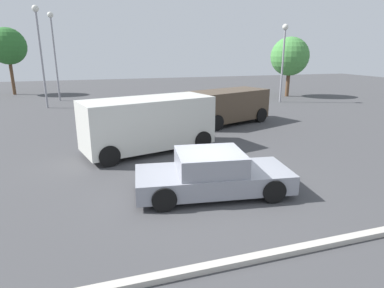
{
  "coord_description": "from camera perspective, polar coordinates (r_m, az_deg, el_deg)",
  "views": [
    {
      "loc": [
        -2.95,
        -8.0,
        3.91
      ],
      "look_at": [
        0.14,
        1.9,
        0.9
      ],
      "focal_mm": 30.2,
      "sensor_mm": 36.0,
      "label": 1
    }
  ],
  "objects": [
    {
      "name": "van_white",
      "position": [
        12.93,
        -7.7,
        3.71
      ],
      "size": [
        5.44,
        3.24,
        2.13
      ],
      "rotation": [
        0.0,
        0.0,
        0.26
      ],
      "color": "silver",
      "rests_on": "ground_plane"
    },
    {
      "name": "pedestrian",
      "position": [
        15.52,
        -15.61,
        4.69
      ],
      "size": [
        0.57,
        0.27,
        1.65
      ],
      "rotation": [
        0.0,
        0.0,
        4.8
      ],
      "color": "black",
      "rests_on": "ground_plane"
    },
    {
      "name": "tree_back_left",
      "position": [
        34.16,
        -29.79,
        14.75
      ],
      "size": [
        3.21,
        3.21,
        5.91
      ],
      "color": "brown",
      "rests_on": "ground_plane"
    },
    {
      "name": "light_post_mid",
      "position": [
        24.93,
        -25.36,
        16.19
      ],
      "size": [
        0.44,
        0.44,
        6.78
      ],
      "color": "gray",
      "rests_on": "ground_plane"
    },
    {
      "name": "light_post_far",
      "position": [
        28.29,
        -23.28,
        16.2
      ],
      "size": [
        0.44,
        0.44,
        6.74
      ],
      "color": "gray",
      "rests_on": "ground_plane"
    },
    {
      "name": "sedan_foreground",
      "position": [
        9.11,
        3.59,
        -5.37
      ],
      "size": [
        4.51,
        2.34,
        1.23
      ],
      "rotation": [
        0.0,
        0.0,
        -0.14
      ],
      "color": "gray",
      "rests_on": "ground_plane"
    },
    {
      "name": "parking_curb",
      "position": [
        6.79,
        12.58,
        -18.77
      ],
      "size": [
        8.15,
        0.2,
        0.12
      ],
      "primitive_type": "cube",
      "color": "#B7B2A8",
      "rests_on": "ground_plane"
    },
    {
      "name": "light_post_near",
      "position": [
        26.36,
        15.89,
        15.78
      ],
      "size": [
        0.44,
        0.44,
        5.82
      ],
      "color": "gray",
      "rests_on": "ground_plane"
    },
    {
      "name": "dog",
      "position": [
        10.93,
        14.21,
        -3.83
      ],
      "size": [
        0.52,
        0.54,
        0.43
      ],
      "rotation": [
        0.0,
        0.0,
        3.97
      ],
      "color": "beige",
      "rests_on": "ground_plane"
    },
    {
      "name": "tree_back_center",
      "position": [
        30.02,
        16.9,
        14.56
      ],
      "size": [
        3.27,
        3.27,
        5.07
      ],
      "color": "brown",
      "rests_on": "ground_plane"
    },
    {
      "name": "ground_plane",
      "position": [
        9.38,
        2.67,
        -8.46
      ],
      "size": [
        80.0,
        80.0,
        0.0
      ],
      "primitive_type": "plane",
      "color": "#424244"
    },
    {
      "name": "suv_dark",
      "position": [
        18.08,
        6.34,
        6.83
      ],
      "size": [
        4.94,
        3.42,
        1.82
      ],
      "rotation": [
        0.0,
        0.0,
        3.49
      ],
      "color": "#4C3D2D",
      "rests_on": "ground_plane"
    }
  ]
}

